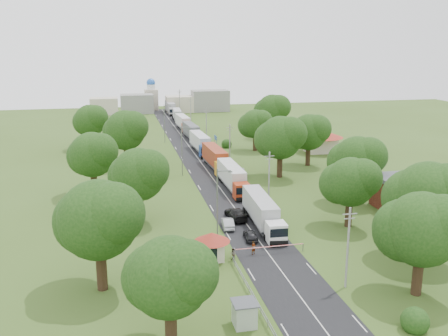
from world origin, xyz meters
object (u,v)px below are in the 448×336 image
object	(u,v)px
guard_booth	(212,243)
truck_0	(262,212)
info_sign	(216,140)
car_lane_front	(251,235)
pedestrian_near	(254,248)
boom_barrier	(258,248)
car_lane_mid	(228,223)

from	to	relation	value
guard_booth	truck_0	size ratio (longest dim) A/B	0.29
info_sign	car_lane_front	size ratio (longest dim) A/B	1.05
truck_0	pedestrian_near	size ratio (longest dim) A/B	8.88
pedestrian_near	boom_barrier	bearing A→B (deg)	-60.95
guard_booth	car_lane_front	bearing A→B (deg)	38.89
truck_0	car_lane_mid	bearing A→B (deg)	174.54
car_lane_front	car_lane_mid	bearing A→B (deg)	-63.64
info_sign	car_lane_mid	xyz separation A→B (m)	(-8.20, -50.01, -2.30)
info_sign	truck_0	xyz separation A→B (m)	(-3.30, -50.47, -0.77)
car_lane_front	pedestrian_near	size ratio (longest dim) A/B	2.27
info_sign	pedestrian_near	xyz separation A→B (m)	(-7.08, -59.66, -2.15)
info_sign	car_lane_mid	distance (m)	50.73
truck_0	pedestrian_near	xyz separation A→B (m)	(-3.78, -9.18, -1.37)
info_sign	car_lane_front	distance (m)	55.40
car_lane_mid	pedestrian_near	size ratio (longest dim) A/B	2.48
pedestrian_near	guard_booth	bearing A→B (deg)	156.10
truck_0	guard_booth	bearing A→B (deg)	-133.68
guard_booth	car_lane_mid	size ratio (longest dim) A/B	1.04
car_lane_mid	pedestrian_near	bearing A→B (deg)	101.91
car_lane_mid	car_lane_front	bearing A→B (deg)	117.10
boom_barrier	pedestrian_near	distance (m)	0.62
truck_0	pedestrian_near	bearing A→B (deg)	-112.35
car_lane_front	car_lane_mid	distance (m)	5.38
boom_barrier	car_lane_front	distance (m)	5.02
truck_0	car_lane_front	xyz separation A→B (m)	(-2.90, -4.53, -1.56)
pedestrian_near	car_lane_mid	bearing A→B (deg)	69.03
boom_barrier	car_lane_mid	world-z (taller)	car_lane_mid
info_sign	truck_0	bearing A→B (deg)	-93.74
info_sign	pedestrian_near	size ratio (longest dim) A/B	2.40
boom_barrier	pedestrian_near	size ratio (longest dim) A/B	5.39
boom_barrier	guard_booth	distance (m)	5.98
info_sign	pedestrian_near	world-z (taller)	info_sign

